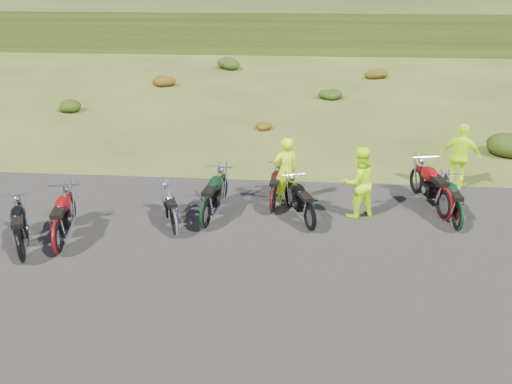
# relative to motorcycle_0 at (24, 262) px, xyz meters

# --- Properties ---
(ground) EXTENTS (300.00, 300.00, 0.00)m
(ground) POSITION_rel_motorcycle_0_xyz_m (4.79, 0.88, 0.00)
(ground) COLOR #384617
(ground) RESTS_ON ground
(gravel_pad) EXTENTS (20.00, 12.00, 0.04)m
(gravel_pad) POSITION_rel_motorcycle_0_xyz_m (4.79, -1.12, 0.00)
(gravel_pad) COLOR black
(gravel_pad) RESTS_ON ground
(hill_slope) EXTENTS (300.00, 45.97, 9.37)m
(hill_slope) POSITION_rel_motorcycle_0_xyz_m (4.79, 50.88, 0.00)
(hill_slope) COLOR #273913
(hill_slope) RESTS_ON ground
(shrub_1) EXTENTS (1.03, 1.03, 0.61)m
(shrub_1) POSITION_rel_motorcycle_0_xyz_m (-4.31, 12.18, 0.31)
(shrub_1) COLOR #22350D
(shrub_1) RESTS_ON ground
(shrub_2) EXTENTS (1.30, 1.30, 0.77)m
(shrub_2) POSITION_rel_motorcycle_0_xyz_m (-1.41, 17.48, 0.38)
(shrub_2) COLOR #63390C
(shrub_2) RESTS_ON ground
(shrub_3) EXTENTS (1.56, 1.56, 0.92)m
(shrub_3) POSITION_rel_motorcycle_0_xyz_m (1.49, 22.78, 0.46)
(shrub_3) COLOR #22350D
(shrub_3) RESTS_ON ground
(shrub_4) EXTENTS (0.77, 0.77, 0.45)m
(shrub_4) POSITION_rel_motorcycle_0_xyz_m (4.39, 10.08, 0.23)
(shrub_4) COLOR #63390C
(shrub_4) RESTS_ON ground
(shrub_5) EXTENTS (1.03, 1.03, 0.61)m
(shrub_5) POSITION_rel_motorcycle_0_xyz_m (7.29, 15.38, 0.31)
(shrub_5) COLOR #22350D
(shrub_5) RESTS_ON ground
(shrub_6) EXTENTS (1.30, 1.30, 0.77)m
(shrub_6) POSITION_rel_motorcycle_0_xyz_m (10.19, 20.68, 0.38)
(shrub_6) COLOR #63390C
(shrub_6) RESTS_ON ground
(motorcycle_0) EXTENTS (1.56, 2.18, 1.09)m
(motorcycle_0) POSITION_rel_motorcycle_0_xyz_m (0.00, 0.00, 0.00)
(motorcycle_0) COLOR black
(motorcycle_0) RESTS_ON ground
(motorcycle_1) EXTENTS (1.18, 2.27, 1.14)m
(motorcycle_1) POSITION_rel_motorcycle_0_xyz_m (0.62, 0.41, 0.00)
(motorcycle_1) COLOR maroon
(motorcycle_1) RESTS_ON ground
(motorcycle_2) EXTENTS (1.03, 2.30, 1.16)m
(motorcycle_2) POSITION_rel_motorcycle_0_xyz_m (3.63, 1.80, 0.00)
(motorcycle_2) COLOR black
(motorcycle_2) RESTS_ON ground
(motorcycle_3) EXTENTS (1.31, 1.97, 0.98)m
(motorcycle_3) POSITION_rel_motorcycle_0_xyz_m (2.98, 1.38, 0.00)
(motorcycle_3) COLOR #AEAEB3
(motorcycle_3) RESTS_ON ground
(motorcycle_4) EXTENTS (0.81, 1.96, 1.00)m
(motorcycle_4) POSITION_rel_motorcycle_0_xyz_m (5.19, 2.78, 0.00)
(motorcycle_4) COLOR #440B0F
(motorcycle_4) RESTS_ON ground
(motorcycle_5) EXTENTS (1.34, 2.08, 1.04)m
(motorcycle_5) POSITION_rel_motorcycle_0_xyz_m (6.11, 1.89, 0.00)
(motorcycle_5) COLOR black
(motorcycle_5) RESTS_ON ground
(motorcycle_6) EXTENTS (1.28, 2.44, 1.22)m
(motorcycle_6) POSITION_rel_motorcycle_0_xyz_m (9.43, 2.75, 0.00)
(motorcycle_6) COLOR maroon
(motorcycle_6) RESTS_ON ground
(motorcycle_7) EXTENTS (0.67, 1.98, 1.04)m
(motorcycle_7) POSITION_rel_motorcycle_0_xyz_m (9.61, 2.20, 0.00)
(motorcycle_7) COLOR black
(motorcycle_7) RESTS_ON ground
(person_middle) EXTENTS (0.79, 0.68, 1.84)m
(person_middle) POSITION_rel_motorcycle_0_xyz_m (5.48, 3.30, 0.92)
(person_middle) COLOR #C7FF0D
(person_middle) RESTS_ON ground
(person_right_a) EXTENTS (1.09, 0.99, 1.83)m
(person_right_a) POSITION_rel_motorcycle_0_xyz_m (7.28, 2.76, 0.92)
(person_right_a) COLOR #C7FF0D
(person_right_a) RESTS_ON ground
(person_right_b) EXTENTS (1.19, 0.76, 1.88)m
(person_right_b) POSITION_rel_motorcycle_0_xyz_m (10.30, 4.79, 0.94)
(person_right_b) COLOR #C7FF0D
(person_right_b) RESTS_ON ground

